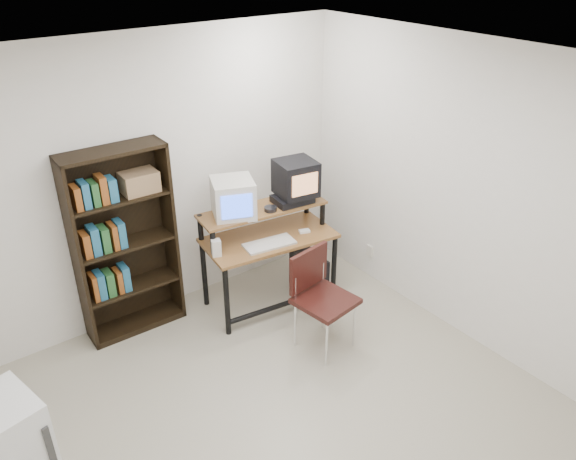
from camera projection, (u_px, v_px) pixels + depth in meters
floor at (283, 429)px, 4.18m from camera, size 4.00×4.00×0.01m
ceiling at (282, 76)px, 2.95m from camera, size 4.00×4.00×0.01m
back_wall at (148, 183)px, 4.97m from camera, size 4.00×0.01×2.60m
right_wall at (477, 202)px, 4.63m from camera, size 0.01×4.00×2.60m
computer_desk at (268, 240)px, 5.31m from camera, size 1.30×0.77×0.98m
crt_monitor at (233, 198)px, 5.06m from camera, size 0.48×0.48×0.35m
vcr at (292, 200)px, 5.35m from camera, size 0.39×0.30×0.08m
crt_tv at (296, 178)px, 5.28m from camera, size 0.41×0.40×0.34m
cd_spindle at (271, 209)px, 5.19m from camera, size 0.12×0.12×0.05m
keyboard at (269, 245)px, 5.13m from camera, size 0.50×0.28×0.03m
mousepad at (303, 233)px, 5.36m from camera, size 0.23×0.19×0.01m
mouse at (304, 231)px, 5.35m from camera, size 0.11×0.09×0.03m
desk_speaker at (216, 249)px, 4.93m from camera, size 0.10×0.10×0.17m
pc_tower at (309, 273)px, 5.69m from camera, size 0.25×0.47×0.42m
school_chair at (319, 290)px, 4.80m from camera, size 0.51×0.51×0.90m
bookshelf at (123, 241)px, 4.87m from camera, size 0.88×0.31×1.74m
mini_fridge at (6, 455)px, 3.49m from camera, size 0.55×0.55×0.79m
wall_outlet at (370, 251)px, 5.90m from camera, size 0.02×0.08×0.12m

